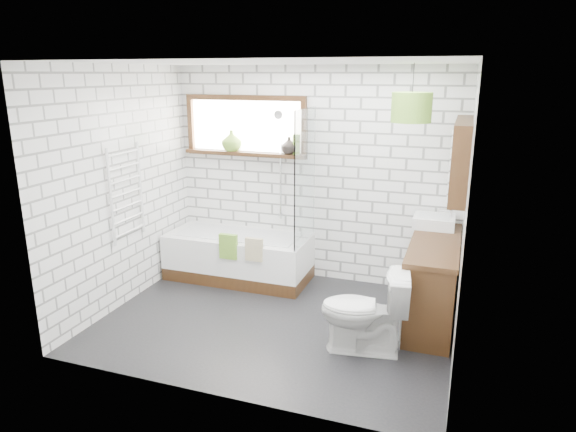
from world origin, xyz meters
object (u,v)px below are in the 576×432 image
(vanity, at_px, (433,281))
(toilet, at_px, (364,311))
(bathtub, at_px, (239,256))
(basin, at_px, (434,222))
(pendant, at_px, (412,107))

(vanity, height_order, toilet, vanity)
(bathtub, distance_m, vanity, 2.32)
(toilet, bearing_deg, basin, 151.94)
(bathtub, xyz_separation_m, basin, (2.23, 0.14, 0.61))
(vanity, height_order, pendant, pendant)
(toilet, bearing_deg, pendant, 158.12)
(pendant, bearing_deg, bathtub, 170.96)
(vanity, relative_size, toilet, 1.87)
(bathtub, bearing_deg, vanity, -8.87)
(pendant, bearing_deg, basin, 59.86)
(vanity, distance_m, toilet, 0.99)
(bathtub, bearing_deg, basin, 3.68)
(toilet, xyz_separation_m, pendant, (0.21, 0.88, 1.71))
(vanity, distance_m, pendant, 1.72)
(basin, height_order, toilet, basin)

